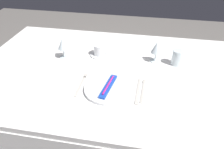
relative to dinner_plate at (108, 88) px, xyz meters
The scene contains 12 objects.
ground_plane 0.78m from the dinner_plate, 93.52° to the left, with size 6.00×6.00×0.00m, color slate.
dining_table 0.22m from the dinner_plate, 93.52° to the left, with size 1.80×1.11×0.74m.
dinner_plate is the anchor object (origin of this frame).
toothbrush_package 0.02m from the dinner_plate, ahead, with size 0.07×0.21×0.02m.
fork_outer 0.17m from the dinner_plate, behind, with size 0.02×0.22×0.00m.
dinner_knife 0.17m from the dinner_plate, ahead, with size 0.02×0.22×0.00m.
spoon_soup 0.20m from the dinner_plate, 13.70° to the left, with size 0.03×0.21×0.01m.
saucer_left 0.39m from the dinner_plate, 110.00° to the left, with size 0.14×0.14×0.01m, color white.
coffee_cup_left 0.39m from the dinner_plate, 109.76° to the left, with size 0.11×0.08×0.07m.
wine_glass_centre 0.44m from the dinner_plate, 53.73° to the left, with size 0.07×0.07×0.15m.
wine_glass_left 0.48m from the dinner_plate, 142.05° to the left, with size 0.07×0.07×0.14m.
drink_tumbler 0.52m from the dinner_plate, 40.35° to the left, with size 0.07×0.07×0.11m.
Camera 1 is at (0.19, -1.07, 1.49)m, focal length 32.75 mm.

